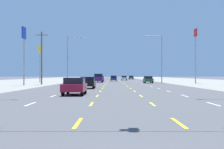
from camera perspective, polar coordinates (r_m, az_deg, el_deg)
name	(u,v)px	position (r m, az deg, el deg)	size (l,w,h in m)	color
ground_plane	(114,83)	(70.56, 0.32, -1.46)	(572.00, 572.00, 0.00)	#4C4C4F
lane_markings	(113,80)	(109.05, 0.16, -0.98)	(10.64, 227.60, 0.01)	white
sedan_inner_left_nearest	(74,86)	(28.32, -6.57, -1.96)	(1.80, 4.50, 1.46)	maroon
sedan_inner_left_near	(87,82)	(41.81, -4.32, -1.36)	(1.80, 4.50, 1.46)	black
sedan_far_right_mid	(147,79)	(70.18, 6.06, -0.85)	(1.80, 4.50, 1.46)	#235B2D
suv_inner_left_midfar	(98,78)	(75.79, -2.46, -0.59)	(1.98, 4.90, 1.98)	#4C196B
sedan_inner_left_far	(100,79)	(87.43, -2.11, -0.71)	(1.80, 4.50, 1.46)	#235B2D
hatchback_center_turn_farther	(113,78)	(91.33, 0.14, -0.66)	(1.72, 3.90, 1.54)	navy
sedan_inner_right_farthest	(123,78)	(106.80, 1.95, -0.60)	(1.80, 4.50, 1.46)	silver
sedan_far_right_distant_a	(130,77)	(129.07, 3.15, -0.51)	(1.80, 4.50, 1.46)	#235B2D
sedan_center_turn_distant_b	(112,77)	(129.35, 0.03, -0.51)	(1.80, 4.50, 1.46)	navy
pole_sign_left_row_1	(23,41)	(57.26, -15.01, 5.56)	(0.24, 2.03, 9.66)	gray
pole_sign_left_row_2	(39,54)	(80.49, -12.40, 3.54)	(0.24, 2.76, 8.62)	gray
pole_sign_right_row_2	(195,44)	(68.07, 14.00, 5.11)	(0.24, 1.72, 10.86)	gray
streetlight_left_row_0	(1,23)	(29.63, -18.55, 8.38)	(3.68, 0.26, 10.62)	gray
streetlight_left_row_1	(69,56)	(72.10, -7.44, 3.21)	(4.32, 0.26, 10.07)	gray
streetlight_right_row_1	(159,55)	(72.27, 8.12, 3.29)	(3.88, 0.26, 10.39)	gray
utility_pole_left_row_1	(41,57)	(60.98, -12.12, 2.96)	(2.20, 0.26, 9.47)	brown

